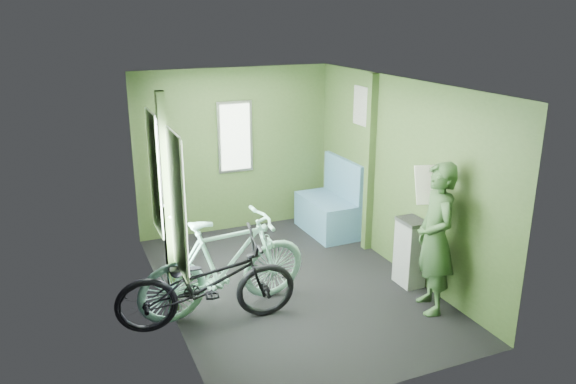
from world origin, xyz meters
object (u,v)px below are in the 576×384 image
object	(u,v)px
passenger	(435,238)
waste_box	(410,252)
bicycle_mint	(227,312)
bench_seat	(329,211)
bicycle_black	(209,325)

from	to	relation	value
passenger	waste_box	world-z (taller)	passenger
bicycle_mint	passenger	xyz separation A→B (m)	(2.00, -0.77, 0.80)
bench_seat	passenger	bearing A→B (deg)	-91.33
passenger	bench_seat	bearing A→B (deg)	-164.04
waste_box	bench_seat	size ratio (longest dim) A/B	0.75
passenger	bicycle_black	bearing A→B (deg)	-88.83
bicycle_black	passenger	size ratio (longest dim) A/B	1.11
waste_box	bicycle_mint	bearing A→B (deg)	174.60
bicycle_black	waste_box	distance (m)	2.40
bicycle_mint	bench_seat	bearing A→B (deg)	-57.77
bicycle_mint	bicycle_black	bearing A→B (deg)	117.72
bicycle_black	passenger	bearing A→B (deg)	-97.97
bicycle_black	bicycle_mint	distance (m)	0.30
passenger	waste_box	distance (m)	0.71
bicycle_black	bench_seat	xyz separation A→B (m)	(2.26, 1.77, 0.31)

